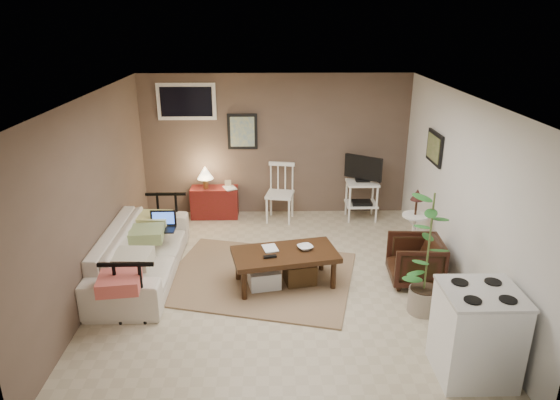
{
  "coord_description": "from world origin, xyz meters",
  "views": [
    {
      "loc": [
        -0.11,
        -5.73,
        3.27
      ],
      "look_at": [
        0.03,
        0.35,
        1.01
      ],
      "focal_mm": 32.0,
      "sensor_mm": 36.0,
      "label": 1
    }
  ],
  "objects_px": {
    "tv_stand": "(362,186)",
    "side_table": "(415,214)",
    "coffee_table": "(284,266)",
    "spindle_chair": "(280,194)",
    "armchair": "(415,259)",
    "sofa": "(141,245)",
    "potted_plant": "(428,250)",
    "stove": "(476,333)",
    "red_console": "(214,199)"
  },
  "relations": [
    {
      "from": "coffee_table",
      "to": "stove",
      "type": "distance_m",
      "value": 2.48
    },
    {
      "from": "potted_plant",
      "to": "stove",
      "type": "relative_size",
      "value": 1.63
    },
    {
      "from": "red_console",
      "to": "sofa",
      "type": "bearing_deg",
      "value": -109.78
    },
    {
      "from": "tv_stand",
      "to": "side_table",
      "type": "distance_m",
      "value": 1.4
    },
    {
      "from": "armchair",
      "to": "tv_stand",
      "type": "bearing_deg",
      "value": -168.4
    },
    {
      "from": "spindle_chair",
      "to": "armchair",
      "type": "relative_size",
      "value": 1.46
    },
    {
      "from": "sofa",
      "to": "side_table",
      "type": "xyz_separation_m",
      "value": [
        3.78,
        0.62,
        0.16
      ]
    },
    {
      "from": "spindle_chair",
      "to": "potted_plant",
      "type": "relative_size",
      "value": 0.64
    },
    {
      "from": "spindle_chair",
      "to": "side_table",
      "type": "xyz_separation_m",
      "value": [
        1.91,
        -1.29,
        0.15
      ]
    },
    {
      "from": "stove",
      "to": "armchair",
      "type": "bearing_deg",
      "value": 92.13
    },
    {
      "from": "armchair",
      "to": "potted_plant",
      "type": "xyz_separation_m",
      "value": [
        -0.09,
        -0.71,
        0.47
      ]
    },
    {
      "from": "red_console",
      "to": "stove",
      "type": "height_order",
      "value": "stove"
    },
    {
      "from": "red_console",
      "to": "potted_plant",
      "type": "distance_m",
      "value": 4.09
    },
    {
      "from": "red_console",
      "to": "potted_plant",
      "type": "height_order",
      "value": "potted_plant"
    },
    {
      "from": "spindle_chair",
      "to": "coffee_table",
      "type": "bearing_deg",
      "value": -89.89
    },
    {
      "from": "red_console",
      "to": "armchair",
      "type": "relative_size",
      "value": 1.39
    },
    {
      "from": "coffee_table",
      "to": "tv_stand",
      "type": "height_order",
      "value": "tv_stand"
    },
    {
      "from": "potted_plant",
      "to": "armchair",
      "type": "bearing_deg",
      "value": 82.43
    },
    {
      "from": "red_console",
      "to": "stove",
      "type": "relative_size",
      "value": 0.99
    },
    {
      "from": "tv_stand",
      "to": "armchair",
      "type": "height_order",
      "value": "tv_stand"
    },
    {
      "from": "tv_stand",
      "to": "armchair",
      "type": "xyz_separation_m",
      "value": [
        0.32,
        -2.16,
        -0.25
      ]
    },
    {
      "from": "potted_plant",
      "to": "spindle_chair",
      "type": "bearing_deg",
      "value": 119.28
    },
    {
      "from": "side_table",
      "to": "potted_plant",
      "type": "xyz_separation_m",
      "value": [
        -0.31,
        -1.57,
        0.2
      ]
    },
    {
      "from": "sofa",
      "to": "red_console",
      "type": "distance_m",
      "value": 2.19
    },
    {
      "from": "side_table",
      "to": "potted_plant",
      "type": "distance_m",
      "value": 1.61
    },
    {
      "from": "red_console",
      "to": "coffee_table",
      "type": "bearing_deg",
      "value": -64.29
    },
    {
      "from": "side_table",
      "to": "potted_plant",
      "type": "height_order",
      "value": "potted_plant"
    },
    {
      "from": "coffee_table",
      "to": "stove",
      "type": "height_order",
      "value": "stove"
    },
    {
      "from": "spindle_chair",
      "to": "tv_stand",
      "type": "xyz_separation_m",
      "value": [
        1.38,
        0.01,
        0.13
      ]
    },
    {
      "from": "sofa",
      "to": "spindle_chair",
      "type": "height_order",
      "value": "spindle_chair"
    },
    {
      "from": "sofa",
      "to": "potted_plant",
      "type": "distance_m",
      "value": 3.62
    },
    {
      "from": "coffee_table",
      "to": "red_console",
      "type": "relative_size",
      "value": 1.55
    },
    {
      "from": "sofa",
      "to": "side_table",
      "type": "distance_m",
      "value": 3.83
    },
    {
      "from": "coffee_table",
      "to": "spindle_chair",
      "type": "relative_size",
      "value": 1.47
    },
    {
      "from": "coffee_table",
      "to": "spindle_chair",
      "type": "bearing_deg",
      "value": 90.11
    },
    {
      "from": "red_console",
      "to": "armchair",
      "type": "xyz_separation_m",
      "value": [
        2.83,
        -2.3,
        0.01
      ]
    },
    {
      "from": "coffee_table",
      "to": "red_console",
      "type": "height_order",
      "value": "red_console"
    },
    {
      "from": "sofa",
      "to": "coffee_table",
      "type": "bearing_deg",
      "value": -99.01
    },
    {
      "from": "armchair",
      "to": "potted_plant",
      "type": "distance_m",
      "value": 0.86
    },
    {
      "from": "tv_stand",
      "to": "coffee_table",
      "type": "bearing_deg",
      "value": -121.85
    },
    {
      "from": "side_table",
      "to": "potted_plant",
      "type": "bearing_deg",
      "value": -101.15
    },
    {
      "from": "coffee_table",
      "to": "side_table",
      "type": "bearing_deg",
      "value": 25.7
    },
    {
      "from": "tv_stand",
      "to": "side_table",
      "type": "bearing_deg",
      "value": -67.61
    },
    {
      "from": "spindle_chair",
      "to": "potted_plant",
      "type": "bearing_deg",
      "value": -60.72
    },
    {
      "from": "potted_plant",
      "to": "stove",
      "type": "xyz_separation_m",
      "value": [
        0.16,
        -1.08,
        -0.34
      ]
    },
    {
      "from": "coffee_table",
      "to": "side_table",
      "type": "xyz_separation_m",
      "value": [
        1.91,
        0.92,
        0.33
      ]
    },
    {
      "from": "tv_stand",
      "to": "sofa",
      "type": "bearing_deg",
      "value": -149.47
    },
    {
      "from": "tv_stand",
      "to": "side_table",
      "type": "xyz_separation_m",
      "value": [
        0.53,
        -1.29,
        0.02
      ]
    },
    {
      "from": "coffee_table",
      "to": "sofa",
      "type": "height_order",
      "value": "sofa"
    },
    {
      "from": "spindle_chair",
      "to": "armchair",
      "type": "height_order",
      "value": "spindle_chair"
    }
  ]
}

